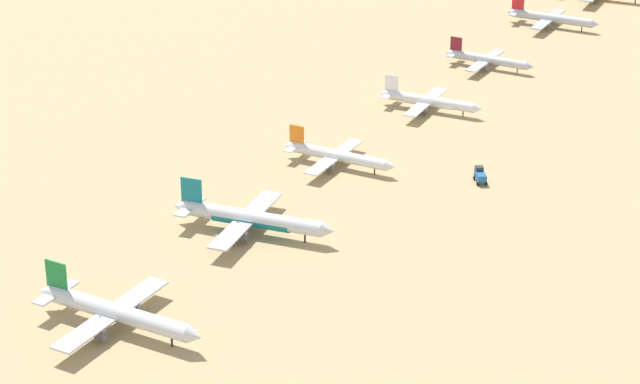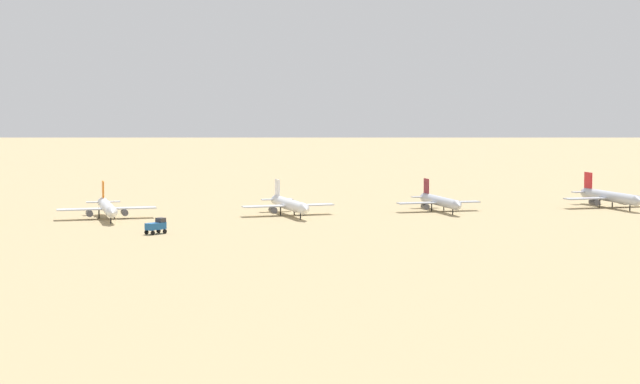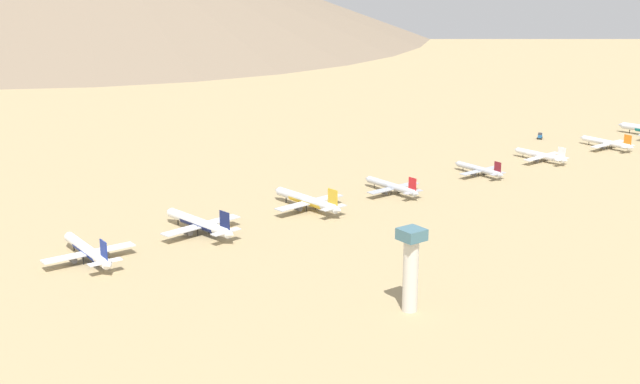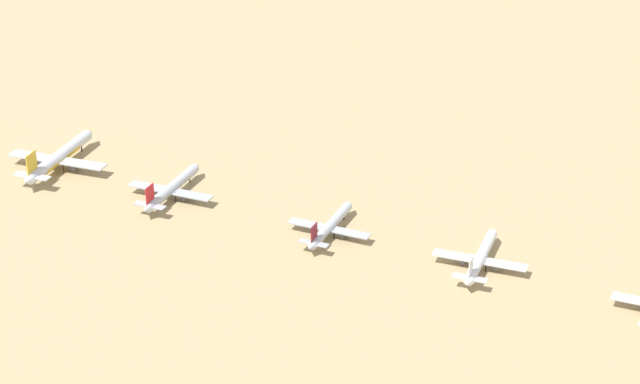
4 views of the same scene
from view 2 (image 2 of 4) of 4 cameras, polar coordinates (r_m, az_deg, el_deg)
ground_plane at (r=326.99m, az=6.80°, el=-1.02°), size 2356.84×2356.84×0.00m
parked_jet_2 at (r=309.20m, az=-11.08°, el=-0.79°), size 33.91×27.52×9.78m
parked_jet_3 at (r=313.00m, az=-1.63°, el=-0.66°), size 33.32×27.11×9.61m
parked_jet_4 at (r=326.30m, az=6.28°, el=-0.49°), size 31.44×25.49×9.08m
parked_jet_5 at (r=347.78m, az=14.88°, el=-0.24°), size 35.28×28.63×10.18m
service_truck at (r=272.58m, az=-8.55°, el=-1.75°), size 5.16×5.63×3.90m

